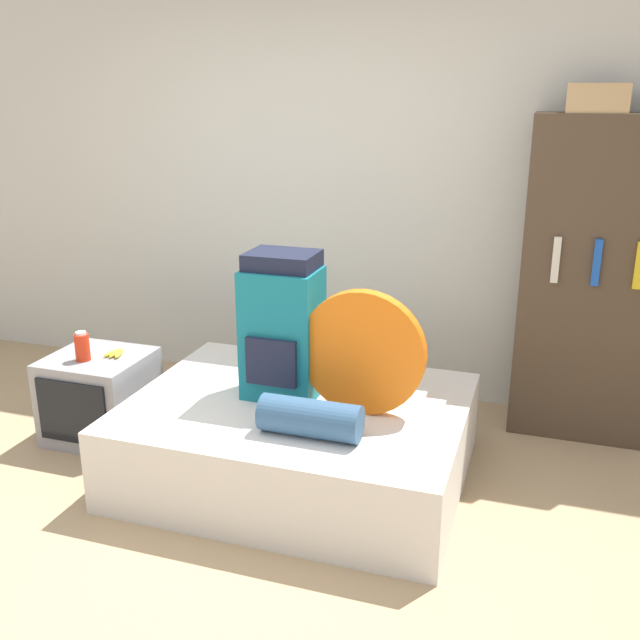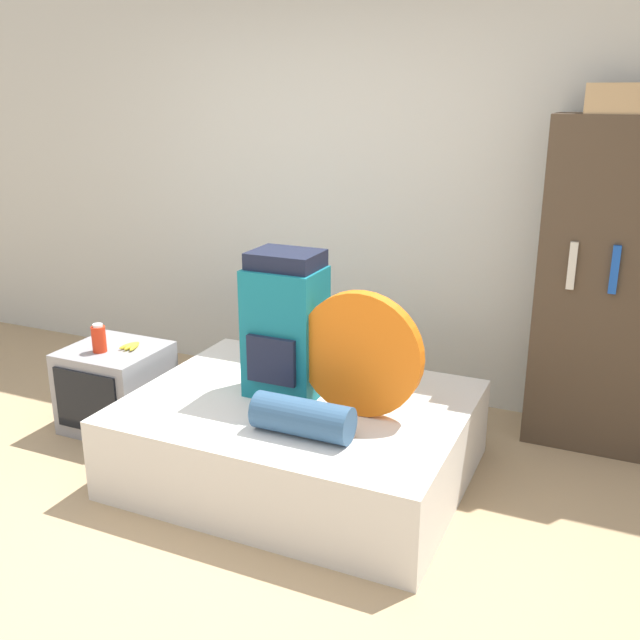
{
  "view_description": "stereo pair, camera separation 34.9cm",
  "coord_description": "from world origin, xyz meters",
  "px_view_note": "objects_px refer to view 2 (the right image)",
  "views": [
    {
      "loc": [
        1.37,
        -2.36,
        1.96
      ],
      "look_at": [
        0.33,
        0.79,
        0.88
      ],
      "focal_mm": 40.0,
      "sensor_mm": 36.0,
      "label": 1
    },
    {
      "loc": [
        1.7,
        -2.24,
        1.96
      ],
      "look_at": [
        0.33,
        0.79,
        0.88
      ],
      "focal_mm": 40.0,
      "sensor_mm": 36.0,
      "label": 2
    }
  ],
  "objects_px": {
    "bookshelf": "(613,290)",
    "tent_bag": "(360,354)",
    "canister": "(99,339)",
    "backpack": "(285,326)",
    "cardboard_box": "(619,98)",
    "sleeping_roll": "(302,417)",
    "television": "(116,388)"
  },
  "relations": [
    {
      "from": "tent_bag",
      "to": "canister",
      "type": "relative_size",
      "value": 3.69
    },
    {
      "from": "canister",
      "to": "bookshelf",
      "type": "distance_m",
      "value": 2.9
    },
    {
      "from": "sleeping_roll",
      "to": "television",
      "type": "bearing_deg",
      "value": 164.16
    },
    {
      "from": "tent_bag",
      "to": "bookshelf",
      "type": "bearing_deg",
      "value": 44.82
    },
    {
      "from": "canister",
      "to": "bookshelf",
      "type": "height_order",
      "value": "bookshelf"
    },
    {
      "from": "television",
      "to": "cardboard_box",
      "type": "xyz_separation_m",
      "value": [
        2.57,
        0.96,
        1.67
      ]
    },
    {
      "from": "bookshelf",
      "to": "tent_bag",
      "type": "bearing_deg",
      "value": -135.18
    },
    {
      "from": "backpack",
      "to": "television",
      "type": "relative_size",
      "value": 1.39
    },
    {
      "from": "sleeping_roll",
      "to": "television",
      "type": "height_order",
      "value": "sleeping_roll"
    },
    {
      "from": "backpack",
      "to": "canister",
      "type": "height_order",
      "value": "backpack"
    },
    {
      "from": "television",
      "to": "bookshelf",
      "type": "xyz_separation_m",
      "value": [
        2.66,
        0.97,
        0.67
      ]
    },
    {
      "from": "backpack",
      "to": "bookshelf",
      "type": "relative_size",
      "value": 0.41
    },
    {
      "from": "backpack",
      "to": "tent_bag",
      "type": "relative_size",
      "value": 1.21
    },
    {
      "from": "backpack",
      "to": "sleeping_roll",
      "type": "distance_m",
      "value": 0.57
    },
    {
      "from": "television",
      "to": "canister",
      "type": "height_order",
      "value": "canister"
    },
    {
      "from": "sleeping_roll",
      "to": "television",
      "type": "xyz_separation_m",
      "value": [
        -1.44,
        0.41,
        -0.27
      ]
    },
    {
      "from": "television",
      "to": "canister",
      "type": "xyz_separation_m",
      "value": [
        -0.03,
        -0.07,
        0.33
      ]
    },
    {
      "from": "sleeping_roll",
      "to": "bookshelf",
      "type": "distance_m",
      "value": 1.88
    },
    {
      "from": "cardboard_box",
      "to": "bookshelf",
      "type": "bearing_deg",
      "value": 9.35
    },
    {
      "from": "tent_bag",
      "to": "sleeping_roll",
      "type": "relative_size",
      "value": 1.31
    },
    {
      "from": "backpack",
      "to": "bookshelf",
      "type": "height_order",
      "value": "bookshelf"
    },
    {
      "from": "tent_bag",
      "to": "television",
      "type": "xyz_separation_m",
      "value": [
        -1.6,
        0.08,
        -0.49
      ]
    },
    {
      "from": "television",
      "to": "cardboard_box",
      "type": "bearing_deg",
      "value": 20.39
    },
    {
      "from": "backpack",
      "to": "tent_bag",
      "type": "bearing_deg",
      "value": -10.25
    },
    {
      "from": "television",
      "to": "cardboard_box",
      "type": "distance_m",
      "value": 3.21
    },
    {
      "from": "backpack",
      "to": "cardboard_box",
      "type": "bearing_deg",
      "value": 34.01
    },
    {
      "from": "backpack",
      "to": "television",
      "type": "xyz_separation_m",
      "value": [
        -1.15,
        0.0,
        -0.55
      ]
    },
    {
      "from": "canister",
      "to": "tent_bag",
      "type": "bearing_deg",
      "value": -0.42
    },
    {
      "from": "cardboard_box",
      "to": "tent_bag",
      "type": "bearing_deg",
      "value": -133.15
    },
    {
      "from": "tent_bag",
      "to": "bookshelf",
      "type": "relative_size",
      "value": 0.34
    },
    {
      "from": "television",
      "to": "bookshelf",
      "type": "relative_size",
      "value": 0.3
    },
    {
      "from": "tent_bag",
      "to": "canister",
      "type": "distance_m",
      "value": 1.64
    }
  ]
}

